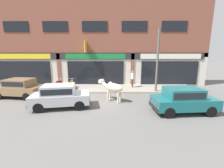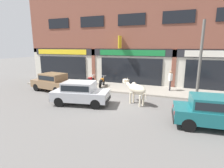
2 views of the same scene
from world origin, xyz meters
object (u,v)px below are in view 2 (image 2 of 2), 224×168
cow (136,89)px  motorcycle_1 (102,82)px  utility_pole (200,60)px  motorcycle_0 (89,81)px  pedestrian (170,78)px  car_2 (214,111)px  car_0 (80,92)px  car_1 (53,81)px

cow → motorcycle_1: size_ratio=1.05×
utility_pole → motorcycle_0: bearing=173.7°
motorcycle_0 → pedestrian: bearing=4.6°
cow → utility_pole: (3.71, 2.39, 1.71)m
car_2 → utility_pole: (-0.35, 4.35, 1.90)m
motorcycle_0 → car_0: bearing=-68.1°
car_0 → pedestrian: pedestrian is taller
cow → car_2: bearing=-25.8°
motorcycle_1 → utility_pole: utility_pole is taller
car_2 → utility_pole: utility_pole is taller
motorcycle_0 → utility_pole: 9.16m
cow → motorcycle_1: (-3.83, 3.27, -0.48)m
car_0 → car_2: size_ratio=1.02×
car_1 → motorcycle_1: 4.12m
pedestrian → motorcycle_0: bearing=-175.4°
motorcycle_0 → pedestrian: size_ratio=1.13×
cow → car_0: cow is taller
car_0 → utility_pole: size_ratio=0.74×
car_0 → car_1: (-3.91, 2.17, 0.00)m
motorcycle_1 → utility_pole: size_ratio=0.35×
cow → car_1: bearing=172.8°
car_0 → motorcycle_0: size_ratio=2.10×
motorcycle_0 → car_1: bearing=-129.9°
car_1 → motorcycle_0: (2.05, 2.45, -0.29)m
cow → motorcycle_0: size_ratio=1.04×
pedestrian → car_1: bearing=-161.6°
cow → motorcycle_0: cow is taller
car_1 → motorcycle_0: car_1 is taller
utility_pole → car_2: bearing=-85.4°
cow → motorcycle_0: bearing=146.8°
car_1 → pedestrian: pedestrian is taller
cow → utility_pole: bearing=32.8°
motorcycle_1 → motorcycle_0: bearing=176.2°
car_0 → car_2: 7.38m
car_0 → pedestrian: size_ratio=2.37×
utility_pole → car_0: bearing=-152.4°
car_2 → utility_pole: size_ratio=0.72×
cow → car_2: (4.06, -1.97, -0.19)m
car_1 → utility_pole: utility_pole is taller
car_0 → pedestrian: 7.32m
car_0 → motorcycle_1: size_ratio=2.11×
car_1 → cow: bearing=-7.2°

